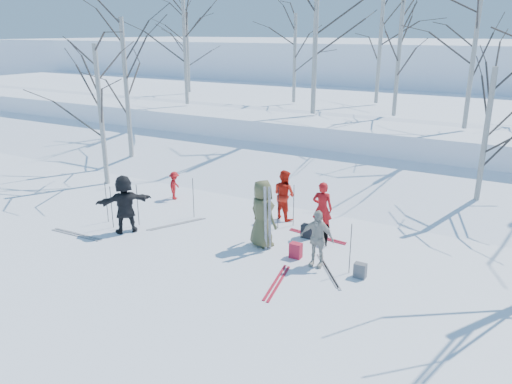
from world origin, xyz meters
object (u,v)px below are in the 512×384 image
Objects in this scene: skier_olive_center at (262,214)px; skier_red_north at (322,209)px; backpack_red at (296,250)px; backpack_dark at (307,231)px; skier_grey_west at (125,204)px; skier_redor_behind at (284,195)px; dog at (327,235)px; skier_red_seated at (175,186)px; backpack_grey at (360,271)px; skier_cream_east at (317,238)px.

skier_red_north is (1.14, 1.61, -0.15)m from skier_olive_center.
backpack_red reaches higher than backpack_dark.
backpack_dark is (4.97, 2.34, -0.70)m from skier_grey_west.
skier_redor_behind is 2.69× the size of dog.
skier_red_seated is 6.39m from backpack_red.
backpack_grey is (3.51, -2.74, -0.63)m from skier_redor_behind.
skier_grey_west is at bearing -170.18° from backpack_red.
skier_olive_center is 1.66m from backpack_dark.
skier_cream_east is (1.84, -0.41, -0.21)m from skier_olive_center.
skier_olive_center is 4.64× the size of backpack_red.
skier_grey_west is at bearing 17.15° from skier_red_north.
backpack_dark is at bearing -104.00° from skier_olive_center.
skier_red_seated reaches higher than backpack_dark.
backpack_grey is at bearing 161.38° from skier_redor_behind.
skier_olive_center is 1.08× the size of skier_grey_west.
skier_red_north reaches higher than backpack_red.
dog is (1.99, -1.21, -0.56)m from skier_redor_behind.
skier_redor_behind is at bearing 142.03° from backpack_grey.
dog is at bearing 113.99° from skier_red_north.
skier_cream_east is at bearing 98.31° from skier_red_north.
skier_red_seated is 1.70× the size of dog.
backpack_dark is (-0.97, 1.59, -0.57)m from skier_cream_east.
skier_red_north reaches higher than dog.
skier_red_north reaches higher than skier_cream_east.
backpack_red is (5.96, -2.29, -0.30)m from skier_red_seated.
backpack_red is 1.46m from backpack_dark.
backpack_grey is at bearing -7.29° from backpack_red.
skier_red_seated is 2.57× the size of backpack_dark.
skier_red_north is 5.93m from skier_grey_west.
skier_grey_west reaches higher than skier_red_seated.
skier_grey_west reaches higher than skier_red_north.
backpack_dark is at bearing -44.67° from dog.
backpack_grey is 2.75m from backpack_dark.
backpack_red is 1.11× the size of backpack_grey.
backpack_dark is at bearing 160.49° from skier_redor_behind.
skier_olive_center is 1.90m from skier_cream_east.
backpack_red is at bearing 137.63° from skier_grey_west.
dog is at bearing -123.72° from skier_olive_center.
backpack_grey is (1.92, -2.10, -0.64)m from skier_red_north.
skier_cream_east is (0.70, -2.02, -0.06)m from skier_red_north.
skier_cream_east is 1.35m from backpack_grey.
dog is (5.64, 2.20, -0.64)m from skier_grey_west.
skier_grey_west is at bearing -154.74° from backpack_dark.
backpack_red is (1.18, -0.25, -0.76)m from skier_olive_center.
skier_cream_east is at bearing -58.75° from backpack_dark.
backpack_grey is at bearing -166.66° from skier_olive_center.
skier_grey_west reaches higher than backpack_red.
dog is (-0.30, 1.45, -0.51)m from skier_cream_east.
skier_olive_center is 1.19× the size of skier_redor_behind.
dog is at bearing 167.99° from skier_redor_behind.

